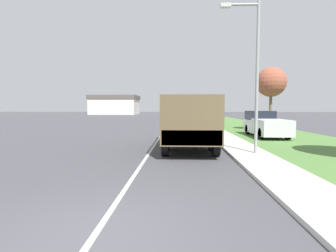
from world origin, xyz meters
TOP-DOWN VIEW (x-y plane):
  - ground_plane at (0.00, 40.00)m, footprint 180.00×180.00m
  - lane_centre_stripe at (0.00, 40.00)m, footprint 0.12×120.00m
  - sidewalk_right at (4.50, 40.00)m, footprint 1.80×120.00m
  - grass_strip_right at (8.90, 40.00)m, footprint 7.00×120.00m
  - military_truck at (1.88, 9.42)m, footprint 2.49×6.79m
  - car_nearest_ahead at (2.16, 22.30)m, footprint 1.73×4.00m
  - car_second_ahead at (1.44, 38.32)m, footprint 1.95×4.66m
  - car_third_ahead at (1.45, 50.86)m, footprint 1.83×4.33m
  - car_fourth_ahead at (1.61, 66.40)m, footprint 1.86×4.84m
  - pickup_truck at (7.66, 15.28)m, footprint 1.96×5.22m
  - lamp_post at (4.53, 7.46)m, footprint 1.69×0.24m
  - tree_mid_right at (9.70, 20.18)m, footprint 2.68×2.68m
  - building_distant at (-19.17, 78.98)m, footprint 14.67×11.46m

SIDE VIEW (x-z plane):
  - ground_plane at x=0.00m, z-range 0.00..0.00m
  - lane_centre_stripe at x=0.00m, z-range 0.00..0.00m
  - grass_strip_right at x=8.90m, z-range 0.00..0.02m
  - sidewalk_right at x=4.50m, z-range 0.00..0.12m
  - car_nearest_ahead at x=2.16m, z-range -0.07..1.36m
  - car_third_ahead at x=1.45m, z-range -0.07..1.37m
  - car_fourth_ahead at x=1.61m, z-range -0.08..1.53m
  - car_second_ahead at x=1.44m, z-range -0.09..1.63m
  - pickup_truck at x=7.66m, z-range -0.03..1.81m
  - military_truck at x=1.88m, z-range 0.18..2.92m
  - building_distant at x=-19.17m, z-range 0.04..6.04m
  - lamp_post at x=4.53m, z-range 0.78..7.29m
  - tree_mid_right at x=9.70m, z-range 1.52..7.27m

